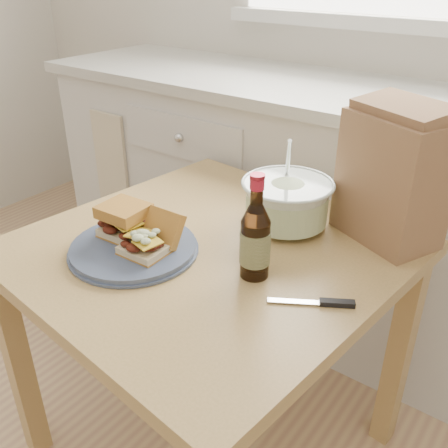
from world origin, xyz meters
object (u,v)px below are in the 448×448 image
Objects in this scene: beer_bottle at (255,239)px; paper_bag at (393,179)px; coleslaw_bowl at (287,204)px; dining_table at (210,280)px; plate at (134,248)px.

paper_bag is (0.17, 0.34, 0.07)m from beer_bottle.
paper_bag reaches higher than coleslaw_bowl.
paper_bag is at bearing 23.16° from coleslaw_bowl.
coleslaw_bowl is at bearing 70.91° from dining_table.
dining_table is at bearing -113.21° from paper_bag.
beer_bottle is (0.16, -0.04, 0.19)m from dining_table.
plate is at bearing -112.24° from paper_bag.
beer_bottle is at bearing 17.53° from plate.
coleslaw_bowl is (0.10, 0.20, 0.17)m from dining_table.
coleslaw_bowl reaches higher than plate.
plate is 0.96× the size of paper_bag.
paper_bag is at bearing 49.10° from dining_table.
beer_bottle is at bearing -91.89° from paper_bag.
paper_bag reaches higher than plate.
paper_bag is (0.23, 0.10, 0.09)m from coleslaw_bowl.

